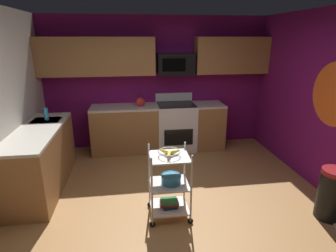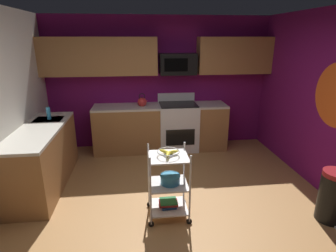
% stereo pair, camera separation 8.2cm
% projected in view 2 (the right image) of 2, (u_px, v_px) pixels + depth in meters
% --- Properties ---
extents(floor, '(4.40, 4.80, 0.04)m').
position_uv_depth(floor, '(175.00, 210.00, 3.70)').
color(floor, '#A87542').
rests_on(floor, ground).
extents(wall_back, '(4.52, 0.06, 2.60)m').
position_uv_depth(wall_back, '(159.00, 83.00, 5.59)').
color(wall_back, '#6B1156').
rests_on(wall_back, ground).
extents(counter_run, '(3.51, 2.47, 0.92)m').
position_uv_depth(counter_run, '(119.00, 138.00, 4.95)').
color(counter_run, '#9E6B3D').
rests_on(counter_run, ground).
extents(oven_range, '(0.76, 0.65, 1.10)m').
position_uv_depth(oven_range, '(178.00, 126.00, 5.57)').
color(oven_range, white).
rests_on(oven_range, ground).
extents(upper_cabinets, '(4.40, 0.33, 0.70)m').
position_uv_depth(upper_cabinets, '(155.00, 56.00, 5.23)').
color(upper_cabinets, '#9E6B3D').
extents(microwave, '(0.70, 0.39, 0.40)m').
position_uv_depth(microwave, '(178.00, 64.00, 5.29)').
color(microwave, black).
extents(rolling_cart, '(0.54, 0.44, 0.91)m').
position_uv_depth(rolling_cart, '(168.00, 184.00, 3.42)').
color(rolling_cart, silver).
rests_on(rolling_cart, ground).
extents(fruit_bowl, '(0.27, 0.27, 0.07)m').
position_uv_depth(fruit_bowl, '(168.00, 152.00, 3.29)').
color(fruit_bowl, silver).
rests_on(fruit_bowl, rolling_cart).
extents(mixing_bowl_large, '(0.25, 0.25, 0.11)m').
position_uv_depth(mixing_bowl_large, '(170.00, 179.00, 3.40)').
color(mixing_bowl_large, '#338CBF').
rests_on(mixing_bowl_large, rolling_cart).
extents(book_stack, '(0.24, 0.19, 0.09)m').
position_uv_depth(book_stack, '(168.00, 203.00, 3.51)').
color(book_stack, '#1E4C8C').
rests_on(book_stack, rolling_cart).
extents(kettle, '(0.21, 0.18, 0.26)m').
position_uv_depth(kettle, '(142.00, 102.00, 5.33)').
color(kettle, red).
rests_on(kettle, counter_run).
extents(dish_soap_bottle, '(0.06, 0.06, 0.20)m').
position_uv_depth(dish_soap_bottle, '(49.00, 113.00, 4.44)').
color(dish_soap_bottle, '#2D8CBF').
rests_on(dish_soap_bottle, counter_run).
extents(trash_can, '(0.34, 0.42, 0.66)m').
position_uv_depth(trash_can, '(333.00, 196.00, 3.38)').
color(trash_can, black).
rests_on(trash_can, ground).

